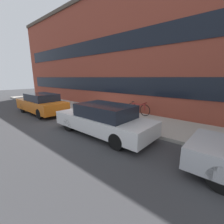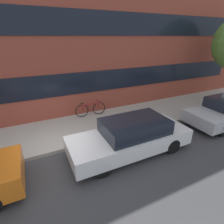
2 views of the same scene
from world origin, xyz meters
The scene contains 7 objects.
ground_plane centered at (0.00, 0.00, 0.00)m, with size 56.00×56.00×0.00m, color #38383A.
sidewalk_strip centered at (0.00, 1.46, 0.07)m, with size 28.00×2.91×0.14m.
rowhouse_facade centered at (0.00, 3.36, 4.24)m, with size 28.00×1.02×8.45m.
parked_car_orange centered at (-3.31, -1.05, 0.68)m, with size 4.30×1.65×1.35m.
parked_car_white centered at (2.46, -1.05, 0.65)m, with size 4.56×1.70×1.31m.
fire_hydrant centered at (-3.77, 0.51, 0.48)m, with size 0.48×0.27×0.68m.
bicycle centered at (2.09, 2.45, 0.53)m, with size 1.64×0.44×0.79m.
Camera 1 is at (6.77, -5.44, 2.40)m, focal length 24.00 mm.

